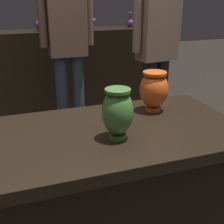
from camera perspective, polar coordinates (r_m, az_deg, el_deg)
The scene contains 9 objects.
display_plinth at distance 1.51m, azimuth -0.88°, elevation -17.25°, with size 1.20×0.64×0.80m.
back_display_shelf at distance 3.45m, azimuth -12.65°, elevation 6.61°, with size 2.60×0.40×0.99m.
vase_centerpiece at distance 1.19m, azimuth 1.07°, elevation -0.01°, with size 0.13×0.13×0.21m.
vase_tall_behind at distance 1.50m, azimuth 7.96°, elevation 4.23°, with size 0.14×0.14×0.20m.
shelf_vase_far_right at distance 3.68m, azimuth 3.44°, elevation 16.67°, with size 0.08×0.08×0.16m.
shelf_vase_center at distance 3.32m, azimuth -13.38°, elevation 15.98°, with size 0.12×0.12×0.23m.
shelf_vase_right at distance 3.41m, azimuth -4.31°, elevation 16.91°, with size 0.15×0.15×0.13m.
visitor_near_right at distance 2.62m, azimuth 8.54°, elevation 13.27°, with size 0.47×0.22×1.67m.
visitor_center_back at distance 2.69m, azimuth -8.49°, elevation 14.07°, with size 0.47×0.20×1.71m.
Camera 1 is at (-0.37, -1.12, 1.35)m, focal length 48.23 mm.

